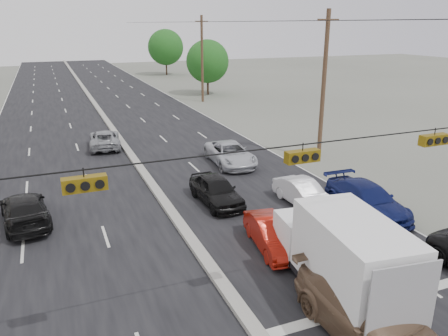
# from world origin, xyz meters

# --- Properties ---
(ground) EXTENTS (200.00, 200.00, 0.00)m
(ground) POSITION_xyz_m (0.00, 0.00, 0.00)
(ground) COLOR #606356
(ground) RESTS_ON ground
(road_surface) EXTENTS (20.00, 160.00, 0.02)m
(road_surface) POSITION_xyz_m (0.00, 30.00, 0.00)
(road_surface) COLOR black
(road_surface) RESTS_ON ground
(center_median) EXTENTS (0.50, 160.00, 0.20)m
(center_median) POSITION_xyz_m (0.00, 30.00, 0.10)
(center_median) COLOR gray
(center_median) RESTS_ON ground
(utility_pole_right_b) EXTENTS (1.60, 0.30, 10.00)m
(utility_pole_right_b) POSITION_xyz_m (12.50, 15.00, 5.11)
(utility_pole_right_b) COLOR #422D1E
(utility_pole_right_b) RESTS_ON ground
(utility_pole_right_c) EXTENTS (1.60, 0.30, 10.00)m
(utility_pole_right_c) POSITION_xyz_m (12.50, 40.00, 5.11)
(utility_pole_right_c) COLOR #422D1E
(utility_pole_right_c) RESTS_ON ground
(traffic_signals) EXTENTS (25.00, 0.30, 0.54)m
(traffic_signals) POSITION_xyz_m (1.40, 0.00, 5.49)
(traffic_signals) COLOR black
(traffic_signals) RESTS_ON ground
(tree_right_mid) EXTENTS (5.60, 5.60, 7.14)m
(tree_right_mid) POSITION_xyz_m (15.00, 45.00, 4.34)
(tree_right_mid) COLOR #382619
(tree_right_mid) RESTS_ON ground
(tree_right_far) EXTENTS (6.40, 6.40, 8.16)m
(tree_right_far) POSITION_xyz_m (16.00, 70.00, 4.96)
(tree_right_far) COLOR #382619
(tree_right_far) RESTS_ON ground
(box_truck) EXTENTS (2.93, 6.51, 3.20)m
(box_truck) POSITION_xyz_m (3.48, 0.32, 1.64)
(box_truck) COLOR black
(box_truck) RESTS_ON ground
(tan_sedan) EXTENTS (2.47, 5.83, 1.68)m
(tan_sedan) POSITION_xyz_m (3.00, -1.87, 0.84)
(tan_sedan) COLOR brown
(tan_sedan) RESTS_ON ground
(red_sedan) EXTENTS (1.94, 4.19, 1.33)m
(red_sedan) POSITION_xyz_m (3.00, 4.24, 0.67)
(red_sedan) COLOR #9A1409
(red_sedan) RESTS_ON ground
(queue_car_a) EXTENTS (1.94, 4.45, 1.49)m
(queue_car_a) POSITION_xyz_m (2.57, 9.71, 0.75)
(queue_car_a) COLOR black
(queue_car_a) RESTS_ON ground
(queue_car_b) EXTENTS (1.61, 4.06, 1.32)m
(queue_car_b) POSITION_xyz_m (6.70, 7.80, 0.66)
(queue_car_b) COLOR white
(queue_car_b) RESTS_ON ground
(queue_car_c) EXTENTS (2.71, 5.36, 1.45)m
(queue_car_c) POSITION_xyz_m (5.89, 15.66, 0.73)
(queue_car_c) COLOR silver
(queue_car_c) RESTS_ON ground
(queue_car_d) EXTENTS (2.30, 5.32, 1.53)m
(queue_car_d) POSITION_xyz_m (9.01, 5.61, 0.76)
(queue_car_d) COLOR #0F174E
(queue_car_d) RESTS_ON ground
(oncoming_near) EXTENTS (2.57, 5.10, 1.42)m
(oncoming_near) POSITION_xyz_m (-6.70, 10.80, 0.71)
(oncoming_near) COLOR black
(oncoming_near) RESTS_ON ground
(oncoming_far) EXTENTS (2.73, 5.01, 1.33)m
(oncoming_far) POSITION_xyz_m (-1.40, 23.12, 0.67)
(oncoming_far) COLOR gray
(oncoming_far) RESTS_ON ground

